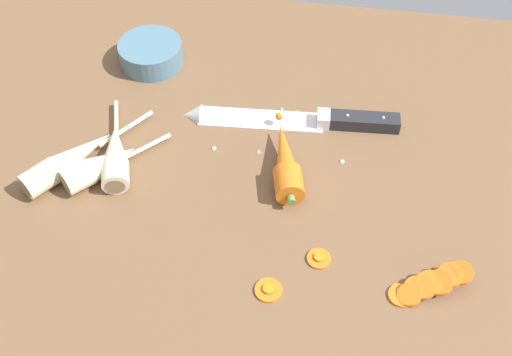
# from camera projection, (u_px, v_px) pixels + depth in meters

# --- Properties ---
(ground_plane) EXTENTS (1.20, 0.90, 0.04)m
(ground_plane) POSITION_uv_depth(u_px,v_px,m) (258.00, 183.00, 0.95)
(ground_plane) COLOR brown
(chefs_knife) EXTENTS (0.35, 0.06, 0.04)m
(chefs_knife) POSITION_uv_depth(u_px,v_px,m) (287.00, 119.00, 1.00)
(chefs_knife) COLOR silver
(chefs_knife) RESTS_ON ground_plane
(whole_carrot) EXTENTS (0.07, 0.17, 0.04)m
(whole_carrot) POSITION_uv_depth(u_px,v_px,m) (286.00, 162.00, 0.92)
(whole_carrot) COLOR orange
(whole_carrot) RESTS_ON ground_plane
(parsnip_front) EXTENTS (0.15, 0.20, 0.04)m
(parsnip_front) POSITION_uv_depth(u_px,v_px,m) (69.00, 161.00, 0.92)
(parsnip_front) COLOR beige
(parsnip_front) RESTS_ON ground_plane
(parsnip_mid_left) EXTENTS (0.14, 0.14, 0.04)m
(parsnip_mid_left) POSITION_uv_depth(u_px,v_px,m) (100.00, 166.00, 0.92)
(parsnip_mid_left) COLOR beige
(parsnip_mid_left) RESTS_ON ground_plane
(parsnip_mid_right) EXTENTS (0.08, 0.19, 0.04)m
(parsnip_mid_right) POSITION_uv_depth(u_px,v_px,m) (115.00, 155.00, 0.93)
(parsnip_mid_right) COLOR beige
(parsnip_mid_right) RESTS_ON ground_plane
(carrot_slice_stack) EXTENTS (0.11, 0.07, 0.04)m
(carrot_slice_stack) POSITION_uv_depth(u_px,v_px,m) (431.00, 284.00, 0.80)
(carrot_slice_stack) COLOR orange
(carrot_slice_stack) RESTS_ON ground_plane
(carrot_slice_stray_near) EXTENTS (0.04, 0.04, 0.01)m
(carrot_slice_stray_near) POSITION_uv_depth(u_px,v_px,m) (268.00, 289.00, 0.80)
(carrot_slice_stray_near) COLOR orange
(carrot_slice_stray_near) RESTS_ON ground_plane
(carrot_slice_stray_mid) EXTENTS (0.03, 0.03, 0.01)m
(carrot_slice_stray_mid) POSITION_uv_depth(u_px,v_px,m) (319.00, 258.00, 0.83)
(carrot_slice_stray_mid) COLOR orange
(carrot_slice_stray_mid) RESTS_ON ground_plane
(prep_bowl) EXTENTS (0.11, 0.11, 0.04)m
(prep_bowl) POSITION_uv_depth(u_px,v_px,m) (151.00, 53.00, 1.08)
(prep_bowl) COLOR slate
(prep_bowl) RESTS_ON ground_plane
(mince_crumbs) EXTENTS (0.21, 0.11, 0.01)m
(mince_crumbs) POSITION_uv_depth(u_px,v_px,m) (306.00, 125.00, 0.99)
(mince_crumbs) COLOR silver
(mince_crumbs) RESTS_ON ground_plane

